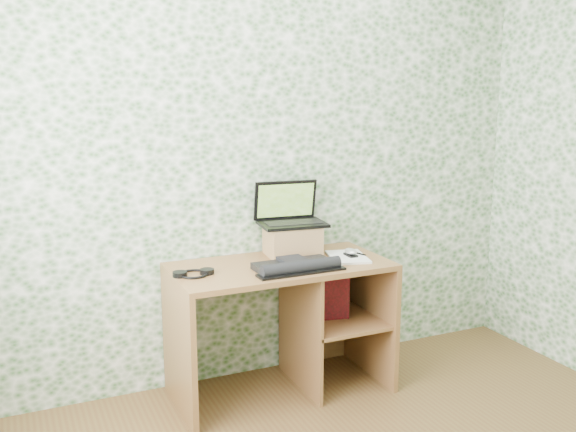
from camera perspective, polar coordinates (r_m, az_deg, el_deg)
name	(u,v)px	position (r m, az deg, el deg)	size (l,w,h in m)	color
wall_back	(259,159)	(3.72, -2.62, 5.10)	(3.50, 3.50, 0.00)	white
desk	(291,307)	(3.68, 0.27, -8.07)	(1.20, 0.60, 0.75)	brown
riser	(292,240)	(3.70, 0.40, -2.18)	(0.29, 0.24, 0.18)	#8B5D3E
laptop	(290,214)	(3.71, 0.15, 0.16)	(0.40, 0.30, 0.25)	black
keyboard	(296,266)	(3.42, 0.74, -4.44)	(0.49, 0.25, 0.07)	black
headphones	(194,273)	(3.37, -8.40, -5.07)	(0.22, 0.17, 0.03)	black
notepad	(348,257)	(3.68, 5.33, -3.64)	(0.20, 0.28, 0.01)	silver
mouse	(351,253)	(3.67, 5.59, -3.30)	(0.06, 0.09, 0.03)	silver
pen	(356,253)	(3.73, 6.06, -3.26)	(0.01, 0.01, 0.15)	black
red_box	(328,294)	(3.73, 3.56, -6.98)	(0.24, 0.08, 0.29)	maroon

